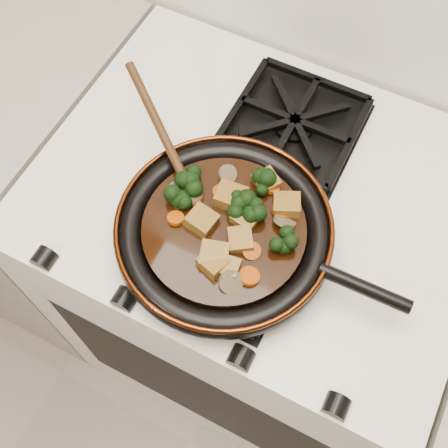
% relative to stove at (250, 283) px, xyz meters
% --- Properties ---
extents(stove, '(0.76, 0.60, 0.90)m').
position_rel_stove_xyz_m(stove, '(0.00, 0.00, 0.00)').
color(stove, white).
rests_on(stove, ground).
extents(burner_grate_front, '(0.23, 0.23, 0.03)m').
position_rel_stove_xyz_m(burner_grate_front, '(0.00, -0.14, 0.46)').
color(burner_grate_front, black).
rests_on(burner_grate_front, stove).
extents(burner_grate_back, '(0.23, 0.23, 0.03)m').
position_rel_stove_xyz_m(burner_grate_back, '(0.00, 0.14, 0.46)').
color(burner_grate_back, black).
rests_on(burner_grate_back, stove).
extents(skillet, '(0.47, 0.34, 0.05)m').
position_rel_stove_xyz_m(skillet, '(-0.01, -0.12, 0.49)').
color(skillet, black).
rests_on(skillet, burner_grate_front).
extents(braising_sauce, '(0.25, 0.25, 0.02)m').
position_rel_stove_xyz_m(braising_sauce, '(-0.01, -0.12, 0.50)').
color(braising_sauce, black).
rests_on(braising_sauce, skillet).
extents(tofu_cube_0, '(0.05, 0.05, 0.03)m').
position_rel_stove_xyz_m(tofu_cube_0, '(0.03, -0.13, 0.52)').
color(tofu_cube_0, brown).
rests_on(tofu_cube_0, braising_sauce).
extents(tofu_cube_1, '(0.05, 0.05, 0.03)m').
position_rel_stove_xyz_m(tofu_cube_1, '(0.01, -0.19, 0.52)').
color(tofu_cube_1, brown).
rests_on(tofu_cube_1, braising_sauce).
extents(tofu_cube_2, '(0.05, 0.05, 0.03)m').
position_rel_stove_xyz_m(tofu_cube_2, '(-0.04, -0.13, 0.52)').
color(tofu_cube_2, brown).
rests_on(tofu_cube_2, braising_sauce).
extents(tofu_cube_3, '(0.05, 0.05, 0.02)m').
position_rel_stove_xyz_m(tofu_cube_3, '(0.02, -0.02, 0.52)').
color(tofu_cube_3, brown).
rests_on(tofu_cube_3, braising_sauce).
extents(tofu_cube_4, '(0.05, 0.05, 0.03)m').
position_rel_stove_xyz_m(tofu_cube_4, '(0.06, -0.05, 0.52)').
color(tofu_cube_4, brown).
rests_on(tofu_cube_4, braising_sauce).
extents(tofu_cube_5, '(0.05, 0.05, 0.03)m').
position_rel_stove_xyz_m(tofu_cube_5, '(0.00, -0.18, 0.52)').
color(tofu_cube_5, brown).
rests_on(tofu_cube_5, braising_sauce).
extents(tofu_cube_6, '(0.05, 0.05, 0.03)m').
position_rel_stove_xyz_m(tofu_cube_6, '(-0.02, -0.08, 0.52)').
color(tofu_cube_6, brown).
rests_on(tofu_cube_6, braising_sauce).
extents(tofu_cube_7, '(0.04, 0.04, 0.02)m').
position_rel_stove_xyz_m(tofu_cube_7, '(0.03, -0.18, 0.52)').
color(tofu_cube_7, brown).
rests_on(tofu_cube_7, braising_sauce).
extents(tofu_cube_8, '(0.04, 0.04, 0.02)m').
position_rel_stove_xyz_m(tofu_cube_8, '(0.02, -0.10, 0.52)').
color(tofu_cube_8, brown).
rests_on(tofu_cube_8, braising_sauce).
extents(broccoli_floret_0, '(0.08, 0.07, 0.06)m').
position_rel_stove_xyz_m(broccoli_floret_0, '(0.09, -0.11, 0.52)').
color(broccoli_floret_0, black).
rests_on(broccoli_floret_0, braising_sauce).
extents(broccoli_floret_1, '(0.08, 0.08, 0.07)m').
position_rel_stove_xyz_m(broccoli_floret_1, '(0.02, -0.09, 0.52)').
color(broccoli_floret_1, black).
rests_on(broccoli_floret_1, braising_sauce).
extents(broccoli_floret_2, '(0.07, 0.07, 0.06)m').
position_rel_stove_xyz_m(broccoli_floret_2, '(-0.09, -0.12, 0.52)').
color(broccoli_floret_2, black).
rests_on(broccoli_floret_2, braising_sauce).
extents(broccoli_floret_3, '(0.09, 0.08, 0.07)m').
position_rel_stove_xyz_m(broccoli_floret_3, '(0.01, -0.03, 0.52)').
color(broccoli_floret_3, black).
rests_on(broccoli_floret_3, braising_sauce).
extents(broccoli_floret_4, '(0.06, 0.07, 0.06)m').
position_rel_stove_xyz_m(broccoli_floret_4, '(0.00, -0.09, 0.52)').
color(broccoli_floret_4, black).
rests_on(broccoli_floret_4, braising_sauce).
extents(broccoli_floret_5, '(0.07, 0.07, 0.06)m').
position_rel_stove_xyz_m(broccoli_floret_5, '(-0.09, -0.08, 0.52)').
color(broccoli_floret_5, black).
rests_on(broccoli_floret_5, braising_sauce).
extents(carrot_coin_0, '(0.03, 0.03, 0.01)m').
position_rel_stove_xyz_m(carrot_coin_0, '(-0.04, -0.07, 0.51)').
color(carrot_coin_0, '#AD4004').
rests_on(carrot_coin_0, braising_sauce).
extents(carrot_coin_1, '(0.03, 0.03, 0.02)m').
position_rel_stove_xyz_m(carrot_coin_1, '(0.03, -0.03, 0.51)').
color(carrot_coin_1, '#AD4004').
rests_on(carrot_coin_1, braising_sauce).
extents(carrot_coin_2, '(0.03, 0.03, 0.02)m').
position_rel_stove_xyz_m(carrot_coin_2, '(0.06, -0.06, 0.51)').
color(carrot_coin_2, '#AD4004').
rests_on(carrot_coin_2, braising_sauce).
extents(carrot_coin_3, '(0.03, 0.03, 0.01)m').
position_rel_stove_xyz_m(carrot_coin_3, '(0.06, -0.18, 0.51)').
color(carrot_coin_3, '#AD4004').
rests_on(carrot_coin_3, braising_sauce).
extents(carrot_coin_4, '(0.03, 0.03, 0.01)m').
position_rel_stove_xyz_m(carrot_coin_4, '(-0.08, -0.15, 0.51)').
color(carrot_coin_4, '#AD4004').
rests_on(carrot_coin_4, braising_sauce).
extents(carrot_coin_5, '(0.03, 0.03, 0.02)m').
position_rel_stove_xyz_m(carrot_coin_5, '(0.05, -0.14, 0.51)').
color(carrot_coin_5, '#AD4004').
rests_on(carrot_coin_5, braising_sauce).
extents(mushroom_slice_0, '(0.05, 0.05, 0.03)m').
position_rel_stove_xyz_m(mushroom_slice_0, '(0.04, -0.20, 0.52)').
color(mushroom_slice_0, brown).
rests_on(mushroom_slice_0, braising_sauce).
extents(mushroom_slice_1, '(0.04, 0.04, 0.02)m').
position_rel_stove_xyz_m(mushroom_slice_1, '(-0.10, -0.10, 0.52)').
color(mushroom_slice_1, brown).
rests_on(mushroom_slice_1, braising_sauce).
extents(mushroom_slice_2, '(0.04, 0.03, 0.03)m').
position_rel_stove_xyz_m(mushroom_slice_2, '(0.07, -0.08, 0.52)').
color(mushroom_slice_2, brown).
rests_on(mushroom_slice_2, braising_sauce).
extents(mushroom_slice_3, '(0.04, 0.04, 0.02)m').
position_rel_stove_xyz_m(mushroom_slice_3, '(-0.04, -0.04, 0.52)').
color(mushroom_slice_3, brown).
rests_on(mushroom_slice_3, braising_sauce).
extents(wooden_spoon, '(0.14, 0.11, 0.23)m').
position_rel_stove_xyz_m(wooden_spoon, '(-0.13, -0.06, 0.53)').
color(wooden_spoon, '#40230D').
rests_on(wooden_spoon, braising_sauce).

